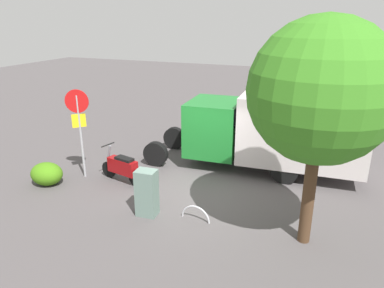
{
  "coord_description": "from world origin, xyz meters",
  "views": [
    {
      "loc": [
        -3.65,
        9.31,
        5.19
      ],
      "look_at": [
        0.3,
        -0.44,
        1.42
      ],
      "focal_mm": 33.58,
      "sensor_mm": 36.0,
      "label": 1
    }
  ],
  "objects_px": {
    "box_truck_near": "(272,128)",
    "stop_sign": "(79,120)",
    "bike_rack_hoop": "(196,220)",
    "motorcycle": "(122,167)",
    "street_tree": "(321,92)",
    "utility_cabinet": "(147,193)"
  },
  "relations": [
    {
      "from": "box_truck_near",
      "to": "stop_sign",
      "type": "xyz_separation_m",
      "value": [
        5.72,
        2.98,
        0.46
      ]
    },
    {
      "from": "stop_sign",
      "to": "bike_rack_hoop",
      "type": "height_order",
      "value": "stop_sign"
    },
    {
      "from": "box_truck_near",
      "to": "motorcycle",
      "type": "height_order",
      "value": "box_truck_near"
    },
    {
      "from": "stop_sign",
      "to": "street_tree",
      "type": "xyz_separation_m",
      "value": [
        -7.31,
        1.03,
        1.67
      ]
    },
    {
      "from": "bike_rack_hoop",
      "to": "utility_cabinet",
      "type": "bearing_deg",
      "value": 9.91
    },
    {
      "from": "street_tree",
      "to": "utility_cabinet",
      "type": "distance_m",
      "value": 5.12
    },
    {
      "from": "stop_sign",
      "to": "box_truck_near",
      "type": "bearing_deg",
      "value": -152.47
    },
    {
      "from": "motorcycle",
      "to": "utility_cabinet",
      "type": "xyz_separation_m",
      "value": [
        -1.75,
        1.53,
        0.14
      ]
    },
    {
      "from": "motorcycle",
      "to": "box_truck_near",
      "type": "bearing_deg",
      "value": -133.65
    },
    {
      "from": "utility_cabinet",
      "to": "bike_rack_hoop",
      "type": "distance_m",
      "value": 1.51
    },
    {
      "from": "motorcycle",
      "to": "bike_rack_hoop",
      "type": "xyz_separation_m",
      "value": [
        -3.09,
        1.3,
        -0.52
      ]
    },
    {
      "from": "motorcycle",
      "to": "stop_sign",
      "type": "height_order",
      "value": "stop_sign"
    },
    {
      "from": "box_truck_near",
      "to": "utility_cabinet",
      "type": "relative_size",
      "value": 5.75
    },
    {
      "from": "box_truck_near",
      "to": "bike_rack_hoop",
      "type": "bearing_deg",
      "value": 70.43
    },
    {
      "from": "box_truck_near",
      "to": "utility_cabinet",
      "type": "bearing_deg",
      "value": 56.48
    },
    {
      "from": "utility_cabinet",
      "to": "box_truck_near",
      "type": "bearing_deg",
      "value": -120.11
    },
    {
      "from": "motorcycle",
      "to": "street_tree",
      "type": "height_order",
      "value": "street_tree"
    },
    {
      "from": "bike_rack_hoop",
      "to": "street_tree",
      "type": "bearing_deg",
      "value": -177.58
    },
    {
      "from": "street_tree",
      "to": "utility_cabinet",
      "type": "relative_size",
      "value": 3.99
    },
    {
      "from": "motorcycle",
      "to": "bike_rack_hoop",
      "type": "distance_m",
      "value": 3.39
    },
    {
      "from": "motorcycle",
      "to": "bike_rack_hoop",
      "type": "bearing_deg",
      "value": 170.1
    },
    {
      "from": "stop_sign",
      "to": "bike_rack_hoop",
      "type": "bearing_deg",
      "value": 165.72
    }
  ]
}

